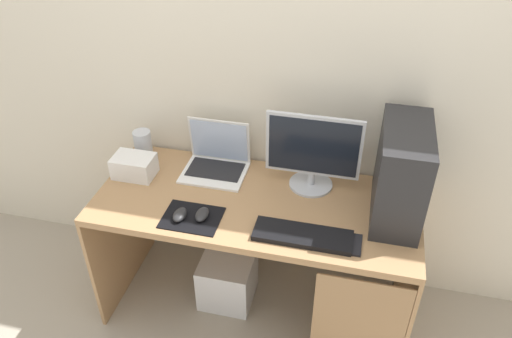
{
  "coord_description": "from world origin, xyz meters",
  "views": [
    {
      "loc": [
        0.42,
        -1.76,
        2.18
      ],
      "look_at": [
        0.0,
        0.0,
        0.91
      ],
      "focal_mm": 34.82,
      "sensor_mm": 36.0,
      "label": 1
    }
  ],
  "objects_px": {
    "mouse_left": "(202,214)",
    "monitor": "(313,153)",
    "pc_tower": "(401,173)",
    "subwoofer": "(228,279)",
    "speaker": "(143,145)",
    "laptop": "(216,161)",
    "keyboard": "(303,235)",
    "cell_phone": "(353,244)",
    "mouse_right": "(180,215)",
    "projector": "(134,166)"
  },
  "relations": [
    {
      "from": "mouse_left",
      "to": "monitor",
      "type": "bearing_deg",
      "value": 38.69
    },
    {
      "from": "pc_tower",
      "to": "subwoofer",
      "type": "relative_size",
      "value": 1.57
    },
    {
      "from": "monitor",
      "to": "speaker",
      "type": "height_order",
      "value": "monitor"
    },
    {
      "from": "laptop",
      "to": "keyboard",
      "type": "xyz_separation_m",
      "value": [
        0.5,
        -0.4,
        -0.04
      ]
    },
    {
      "from": "monitor",
      "to": "cell_phone",
      "type": "bearing_deg",
      "value": -57.54
    },
    {
      "from": "monitor",
      "to": "mouse_left",
      "type": "height_order",
      "value": "monitor"
    },
    {
      "from": "monitor",
      "to": "mouse_right",
      "type": "relative_size",
      "value": 4.62
    },
    {
      "from": "mouse_right",
      "to": "subwoofer",
      "type": "xyz_separation_m",
      "value": [
        0.14,
        0.22,
        -0.61
      ]
    },
    {
      "from": "monitor",
      "to": "keyboard",
      "type": "height_order",
      "value": "monitor"
    },
    {
      "from": "keyboard",
      "to": "pc_tower",
      "type": "bearing_deg",
      "value": 35.09
    },
    {
      "from": "monitor",
      "to": "cell_phone",
      "type": "distance_m",
      "value": 0.47
    },
    {
      "from": "projector",
      "to": "keyboard",
      "type": "bearing_deg",
      "value": -16.15
    },
    {
      "from": "laptop",
      "to": "mouse_left",
      "type": "bearing_deg",
      "value": -82.55
    },
    {
      "from": "pc_tower",
      "to": "keyboard",
      "type": "bearing_deg",
      "value": -144.91
    },
    {
      "from": "keyboard",
      "to": "mouse_left",
      "type": "xyz_separation_m",
      "value": [
        -0.45,
        0.02,
        0.01
      ]
    },
    {
      "from": "laptop",
      "to": "projector",
      "type": "bearing_deg",
      "value": -159.79
    },
    {
      "from": "projector",
      "to": "mouse_right",
      "type": "relative_size",
      "value": 2.08
    },
    {
      "from": "subwoofer",
      "to": "projector",
      "type": "bearing_deg",
      "value": 174.65
    },
    {
      "from": "cell_phone",
      "to": "mouse_left",
      "type": "bearing_deg",
      "value": 178.45
    },
    {
      "from": "laptop",
      "to": "keyboard",
      "type": "height_order",
      "value": "laptop"
    },
    {
      "from": "keyboard",
      "to": "subwoofer",
      "type": "bearing_deg",
      "value": 152.81
    },
    {
      "from": "speaker",
      "to": "monitor",
      "type": "bearing_deg",
      "value": -3.11
    },
    {
      "from": "pc_tower",
      "to": "speaker",
      "type": "relative_size",
      "value": 2.83
    },
    {
      "from": "keyboard",
      "to": "cell_phone",
      "type": "xyz_separation_m",
      "value": [
        0.21,
        0.0,
        -0.01
      ]
    },
    {
      "from": "speaker",
      "to": "cell_phone",
      "type": "xyz_separation_m",
      "value": [
        1.12,
        -0.41,
        -0.07
      ]
    },
    {
      "from": "laptop",
      "to": "projector",
      "type": "height_order",
      "value": "laptop"
    },
    {
      "from": "speaker",
      "to": "keyboard",
      "type": "xyz_separation_m",
      "value": [
        0.9,
        -0.42,
        -0.06
      ]
    },
    {
      "from": "laptop",
      "to": "subwoofer",
      "type": "distance_m",
      "value": 0.67
    },
    {
      "from": "projector",
      "to": "subwoofer",
      "type": "relative_size",
      "value": 0.72
    },
    {
      "from": "pc_tower",
      "to": "laptop",
      "type": "xyz_separation_m",
      "value": [
        -0.88,
        0.13,
        -0.16
      ]
    },
    {
      "from": "speaker",
      "to": "projector",
      "type": "xyz_separation_m",
      "value": [
        0.02,
        -0.16,
        -0.02
      ]
    },
    {
      "from": "pc_tower",
      "to": "speaker",
      "type": "xyz_separation_m",
      "value": [
        -1.28,
        0.15,
        -0.14
      ]
    },
    {
      "from": "pc_tower",
      "to": "mouse_right",
      "type": "distance_m",
      "value": 0.98
    },
    {
      "from": "mouse_right",
      "to": "cell_phone",
      "type": "xyz_separation_m",
      "value": [
        0.76,
        0.01,
        -0.02
      ]
    },
    {
      "from": "keyboard",
      "to": "mouse_right",
      "type": "distance_m",
      "value": 0.55
    },
    {
      "from": "laptop",
      "to": "monitor",
      "type": "bearing_deg",
      "value": -3.32
    },
    {
      "from": "mouse_left",
      "to": "subwoofer",
      "type": "relative_size",
      "value": 0.35
    },
    {
      "from": "projector",
      "to": "monitor",
      "type": "bearing_deg",
      "value": 7.38
    },
    {
      "from": "pc_tower",
      "to": "keyboard",
      "type": "relative_size",
      "value": 1.04
    },
    {
      "from": "speaker",
      "to": "subwoofer",
      "type": "height_order",
      "value": "speaker"
    },
    {
      "from": "cell_phone",
      "to": "laptop",
      "type": "bearing_deg",
      "value": 151.19
    },
    {
      "from": "pc_tower",
      "to": "speaker",
      "type": "distance_m",
      "value": 1.29
    },
    {
      "from": "monitor",
      "to": "mouse_right",
      "type": "xyz_separation_m",
      "value": [
        -0.53,
        -0.37,
        -0.17
      ]
    },
    {
      "from": "pc_tower",
      "to": "keyboard",
      "type": "height_order",
      "value": "pc_tower"
    },
    {
      "from": "projector",
      "to": "keyboard",
      "type": "relative_size",
      "value": 0.48
    },
    {
      "from": "laptop",
      "to": "subwoofer",
      "type": "relative_size",
      "value": 1.13
    },
    {
      "from": "laptop",
      "to": "mouse_right",
      "type": "height_order",
      "value": "laptop"
    },
    {
      "from": "monitor",
      "to": "pc_tower",
      "type": "bearing_deg",
      "value": -15.15
    },
    {
      "from": "monitor",
      "to": "mouse_left",
      "type": "distance_m",
      "value": 0.58
    },
    {
      "from": "pc_tower",
      "to": "subwoofer",
      "type": "xyz_separation_m",
      "value": [
        -0.79,
        -0.05,
        -0.8
      ]
    }
  ]
}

